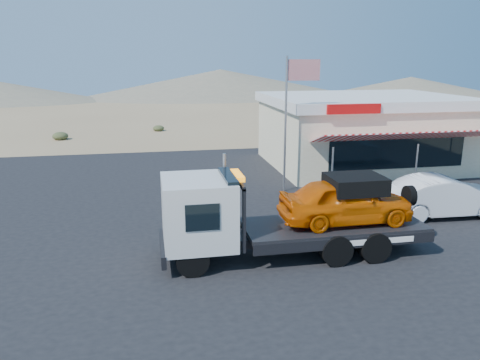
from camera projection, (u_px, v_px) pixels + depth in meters
The scene contains 7 objects.
ground at pixel (190, 234), 16.25m from camera, with size 120.00×120.00×0.00m, color #886C4D.
asphalt_lot at pixel (231, 205), 19.47m from camera, with size 32.00×24.00×0.02m, color black.
tow_truck at pixel (288, 211), 14.15m from camera, with size 8.01×2.38×2.68m.
white_sedan at pixel (444, 196), 17.89m from camera, with size 1.64×4.71×1.55m, color silver.
jerky_store at pixel (362, 130), 26.20m from camera, with size 10.40×9.97×3.90m.
flagpole at pixel (291, 109), 20.48m from camera, with size 1.55×0.10×6.00m.
distant_hills at pixel (86, 87), 66.33m from camera, with size 126.00×48.00×4.20m.
Camera 1 is at (-1.19, -15.30, 5.94)m, focal length 35.00 mm.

